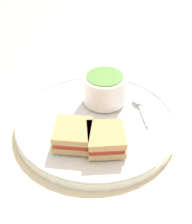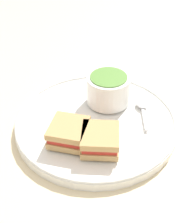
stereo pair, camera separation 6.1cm
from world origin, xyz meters
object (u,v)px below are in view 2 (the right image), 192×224
spoon (142,106)px  sandwich_half_near (69,132)px  soup_bowl (108,89)px  sandwich_half_far (100,140)px

spoon → sandwich_half_near: 0.18m
spoon → soup_bowl: bearing=72.8°
spoon → sandwich_half_far: size_ratio=1.41×
sandwich_half_far → spoon: bearing=-126.2°
soup_bowl → sandwich_half_far: 0.14m
sandwich_half_near → soup_bowl: bearing=-121.1°
spoon → sandwich_half_far: (0.09, 0.12, 0.01)m
soup_bowl → sandwich_half_far: soup_bowl is taller
spoon → sandwich_half_near: bearing=123.5°
soup_bowl → spoon: 0.08m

